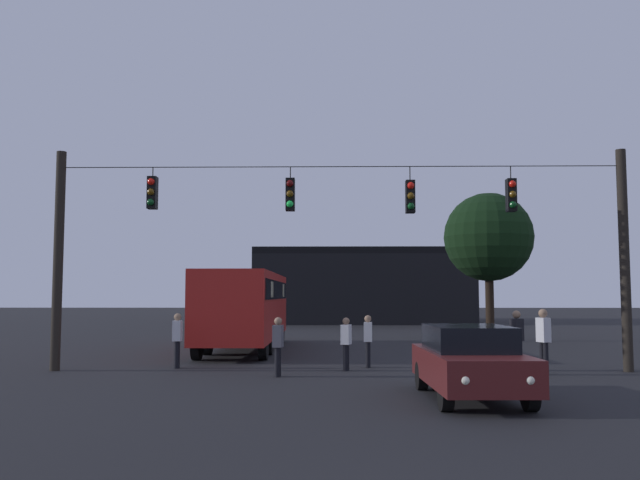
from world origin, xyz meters
name	(u,v)px	position (x,y,z in m)	size (l,w,h in m)	color
ground_plane	(337,344)	(0.00, 24.50, 0.00)	(168.00, 168.00, 0.00)	black
overhead_signal_span	(340,240)	(0.01, 14.07, 3.75)	(16.62, 0.44, 6.37)	black
city_bus	(246,302)	(-3.63, 21.41, 1.87)	(2.59, 11.01, 3.00)	#B21E19
car_near_right	(470,361)	(2.66, 8.99, 0.80)	(1.90, 4.37, 1.52)	#511919
pedestrian_crossing_left	(278,343)	(-1.66, 12.78, 0.88)	(0.28, 0.39, 1.57)	black
pedestrian_crossing_center	(544,337)	(5.56, 13.32, 1.02)	(0.34, 0.42, 1.78)	black
pedestrian_crossing_right	(177,337)	(-4.81, 14.78, 0.91)	(0.25, 0.37, 1.62)	black
pedestrian_near_bus	(368,338)	(0.87, 15.07, 0.87)	(0.27, 0.38, 1.56)	black
pedestrian_trailing	(346,341)	(0.19, 14.19, 0.84)	(0.33, 0.41, 1.51)	black
pedestrian_far_side	(517,336)	(5.13, 14.37, 0.97)	(0.35, 0.42, 1.71)	black
corner_building	(361,287)	(2.17, 49.94, 2.83)	(16.34, 13.77, 5.66)	black
tree_left_silhouette	(488,238)	(7.24, 26.63, 4.89)	(4.21, 4.21, 7.02)	black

